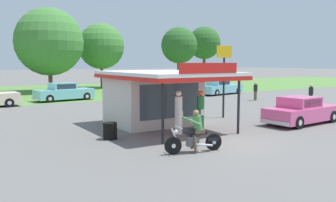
# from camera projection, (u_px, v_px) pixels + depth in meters

# --- Properties ---
(ground_plane) EXTENTS (300.00, 300.00, 0.00)m
(ground_plane) POSITION_uv_depth(u_px,v_px,m) (233.00, 143.00, 14.84)
(ground_plane) COLOR slate
(grass_verge_strip) EXTENTS (120.00, 24.00, 0.01)m
(grass_verge_strip) POSITION_uv_depth(u_px,v_px,m) (51.00, 92.00, 40.17)
(grass_verge_strip) COLOR #56843D
(grass_verge_strip) RESTS_ON ground
(service_station_kiosk) EXTENTS (4.99, 6.92, 3.29)m
(service_station_kiosk) POSITION_uv_depth(u_px,v_px,m) (156.00, 94.00, 18.94)
(service_station_kiosk) COLOR beige
(service_station_kiosk) RESTS_ON ground
(gas_pump_nearside) EXTENTS (0.44, 0.44, 2.06)m
(gas_pump_nearside) POSITION_uv_depth(u_px,v_px,m) (179.00, 115.00, 16.06)
(gas_pump_nearside) COLOR slate
(gas_pump_nearside) RESTS_ON ground
(gas_pump_offside) EXTENTS (0.44, 0.44, 2.01)m
(gas_pump_offside) POSITION_uv_depth(u_px,v_px,m) (200.00, 114.00, 16.71)
(gas_pump_offside) COLOR slate
(gas_pump_offside) RESTS_ON ground
(motorcycle_with_rider) EXTENTS (2.28, 0.76, 1.58)m
(motorcycle_with_rider) POSITION_uv_depth(u_px,v_px,m) (195.00, 135.00, 13.20)
(motorcycle_with_rider) COLOR black
(motorcycle_with_rider) RESTS_ON ground
(featured_classic_sedan) EXTENTS (5.01, 2.21, 1.48)m
(featured_classic_sedan) POSITION_uv_depth(u_px,v_px,m) (302.00, 111.00, 19.34)
(featured_classic_sedan) COLOR #E55993
(featured_classic_sedan) RESTS_ON ground
(parked_car_back_row_centre) EXTENTS (5.67, 2.84, 1.58)m
(parked_car_back_row_centre) POSITION_uv_depth(u_px,v_px,m) (221.00, 88.00, 36.77)
(parked_car_back_row_centre) COLOR #7AC6D1
(parked_car_back_row_centre) RESTS_ON ground
(parked_car_back_row_centre_left) EXTENTS (5.23, 2.83, 1.48)m
(parked_car_back_row_centre_left) POSITION_uv_depth(u_px,v_px,m) (150.00, 91.00, 32.43)
(parked_car_back_row_centre_left) COLOR #7AC6D1
(parked_car_back_row_centre_left) RESTS_ON ground
(parked_car_second_row_spare) EXTENTS (5.25, 2.54, 1.54)m
(parked_car_second_row_spare) POSITION_uv_depth(u_px,v_px,m) (64.00, 92.00, 30.96)
(parked_car_second_row_spare) COLOR #7AC6D1
(parked_car_second_row_spare) RESTS_ON ground
(bystander_strolling_foreground) EXTENTS (0.34, 0.34, 1.58)m
(bystander_strolling_foreground) POSITION_uv_depth(u_px,v_px,m) (255.00, 91.00, 31.08)
(bystander_strolling_foreground) COLOR brown
(bystander_strolling_foreground) RESTS_ON ground
(bystander_chatting_near_pumps) EXTENTS (0.34, 0.34, 1.62)m
(bystander_chatting_near_pumps) POSITION_uv_depth(u_px,v_px,m) (311.00, 94.00, 27.50)
(bystander_chatting_near_pumps) COLOR black
(bystander_chatting_near_pumps) RESTS_ON ground
(tree_oak_far_left) EXTENTS (4.71, 4.71, 7.84)m
(tree_oak_far_left) POSITION_uv_depth(u_px,v_px,m) (179.00, 46.00, 46.67)
(tree_oak_far_left) COLOR brown
(tree_oak_far_left) RESTS_ON ground
(tree_oak_centre) EXTENTS (7.42, 7.42, 9.22)m
(tree_oak_centre) POSITION_uv_depth(u_px,v_px,m) (49.00, 42.00, 39.26)
(tree_oak_centre) COLOR brown
(tree_oak_centre) RESTS_ON ground
(tree_oak_left) EXTENTS (4.99, 4.99, 8.73)m
(tree_oak_left) POSITION_uv_depth(u_px,v_px,m) (204.00, 43.00, 55.09)
(tree_oak_left) COLOR brown
(tree_oak_left) RESTS_ON ground
(tree_oak_far_right) EXTENTS (5.79, 5.81, 8.21)m
(tree_oak_far_right) POSITION_uv_depth(u_px,v_px,m) (102.00, 48.00, 45.76)
(tree_oak_far_right) COLOR brown
(tree_oak_far_right) RESTS_ON ground
(roadside_pole_sign) EXTENTS (1.10, 0.12, 4.27)m
(roadside_pole_sign) POSITION_uv_depth(u_px,v_px,m) (224.00, 68.00, 21.21)
(roadside_pole_sign) COLOR black
(roadside_pole_sign) RESTS_ON ground
(spare_tire_stack) EXTENTS (0.60, 0.60, 0.72)m
(spare_tire_stack) POSITION_uv_depth(u_px,v_px,m) (110.00, 131.00, 15.49)
(spare_tire_stack) COLOR black
(spare_tire_stack) RESTS_ON ground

